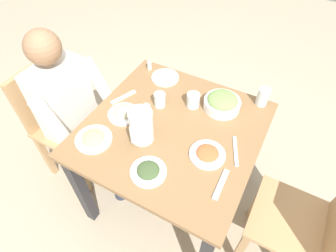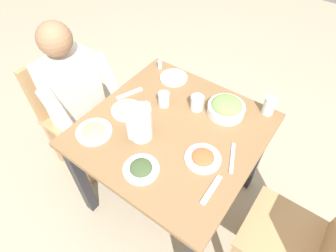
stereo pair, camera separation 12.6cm
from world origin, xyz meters
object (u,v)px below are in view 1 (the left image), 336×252
object	(u,v)px
plate_dolmas	(148,171)
plate_beans	(123,113)
dining_table	(172,142)
water_glass_center	(160,100)
plate_fries	(93,138)
plate_yoghurt	(165,76)
salt_shaker	(149,66)
water_pitcher	(141,126)
plate_rice_curry	(207,154)
salad_bowl	(222,102)
chair_far	(310,224)
chair_near	(60,118)
diner_near	(78,113)
water_glass_near_left	(193,100)
water_glass_by_pitcher	(263,97)

from	to	relation	value
plate_dolmas	plate_beans	distance (m)	0.41
dining_table	water_glass_center	xyz separation A→B (m)	(-0.12, -0.15, 0.17)
plate_fries	plate_yoghurt	distance (m)	0.63
plate_beans	salt_shaker	size ratio (longest dim) A/B	3.23
water_pitcher	salt_shaker	size ratio (longest dim) A/B	3.52
plate_fries	plate_rice_curry	world-z (taller)	plate_fries
plate_beans	salad_bowl	bearing A→B (deg)	124.54
water_pitcher	water_glass_center	xyz separation A→B (m)	(-0.26, -0.04, -0.05)
plate_dolmas	salt_shaker	world-z (taller)	salt_shaker
dining_table	chair_far	bearing A→B (deg)	86.74
chair_near	plate_dolmas	distance (m)	0.91
diner_near	plate_yoghurt	size ratio (longest dim) A/B	6.79
plate_rice_curry	water_glass_center	size ratio (longest dim) A/B	2.11
salad_bowl	plate_fries	bearing A→B (deg)	-42.45
plate_yoghurt	water_glass_center	distance (m)	0.25
dining_table	water_glass_center	bearing A→B (deg)	-128.91
salt_shaker	water_glass_near_left	bearing A→B (deg)	65.85
plate_beans	water_glass_center	size ratio (longest dim) A/B	2.04
plate_dolmas	water_glass_center	world-z (taller)	water_glass_center
chair_near	water_pitcher	world-z (taller)	water_pitcher
water_pitcher	salad_bowl	world-z (taller)	water_pitcher
diner_near	water_pitcher	bearing A→B (deg)	85.21
plate_fries	water_glass_center	xyz separation A→B (m)	(-0.39, 0.17, 0.03)
plate_rice_curry	water_glass_near_left	bearing A→B (deg)	-143.25
salad_bowl	chair_far	bearing A→B (deg)	63.72
chair_far	plate_fries	bearing A→B (deg)	-78.81
dining_table	water_glass_center	distance (m)	0.25
water_pitcher	plate_beans	xyz separation A→B (m)	(-0.09, -0.18, -0.08)
plate_fries	plate_beans	xyz separation A→B (m)	(-0.22, 0.03, 0.00)
plate_dolmas	plate_rice_curry	xyz separation A→B (m)	(-0.22, 0.21, -0.00)
water_glass_near_left	salt_shaker	bearing A→B (deg)	-114.15
salad_bowl	water_glass_by_pitcher	world-z (taller)	water_glass_by_pitcher
water_pitcher	plate_rice_curry	bearing A→B (deg)	99.86
plate_beans	plate_fries	bearing A→B (deg)	-8.32
water_glass_center	chair_far	bearing A→B (deg)	80.27
diner_near	plate_fries	bearing A→B (deg)	59.08
chair_far	plate_rice_curry	size ratio (longest dim) A/B	4.95
chair_near	plate_beans	bearing A→B (deg)	95.23
water_glass_center	salt_shaker	distance (m)	0.35
water_pitcher	plate_yoghurt	bearing A→B (deg)	-164.59
plate_dolmas	chair_far	bearing A→B (deg)	108.21
chair_far	plate_fries	xyz separation A→B (m)	(0.22, -1.14, 0.26)
chair_near	plate_beans	distance (m)	0.59
water_pitcher	plate_dolmas	distance (m)	0.23
plate_fries	water_glass_near_left	xyz separation A→B (m)	(-0.48, 0.34, 0.03)
chair_near	plate_rice_curry	xyz separation A→B (m)	(-0.02, 1.05, 0.26)
salad_bowl	plate_rice_curry	world-z (taller)	salad_bowl
water_pitcher	water_glass_by_pitcher	bearing A→B (deg)	139.54
plate_fries	water_glass_center	world-z (taller)	water_glass_center
diner_near	water_pitcher	size ratio (longest dim) A/B	6.25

